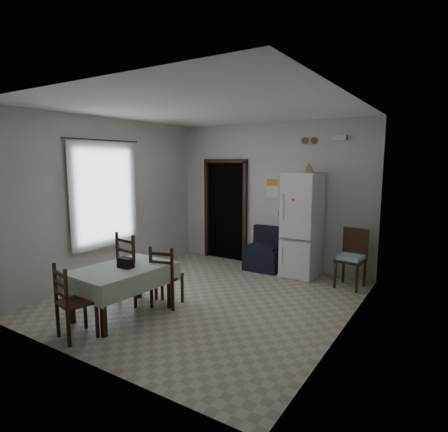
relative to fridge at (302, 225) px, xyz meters
name	(u,v)px	position (x,y,z in m)	size (l,w,h in m)	color
ground	(207,298)	(-0.81, -1.93, -0.97)	(4.50, 4.50, 0.00)	#B4AA93
ceiling	(206,109)	(-0.81, -1.93, 1.93)	(4.20, 4.50, 0.02)	white
wall_back	(270,196)	(-0.81, 0.32, 0.48)	(4.20, 0.02, 2.90)	beige
wall_front	(79,230)	(-0.81, -4.18, 0.48)	(4.20, 0.02, 2.90)	beige
wall_left	(112,199)	(-2.91, -1.93, 0.48)	(0.02, 4.50, 2.90)	beige
wall_right	(347,218)	(1.29, -1.93, 0.48)	(0.02, 4.50, 2.90)	beige
doorway	(231,210)	(-1.86, 0.52, 0.09)	(1.06, 0.52, 2.22)	black
window_recess	(101,195)	(-2.96, -2.13, 0.58)	(0.10, 1.20, 1.60)	silver
curtain	(105,195)	(-2.85, -2.13, 0.58)	(0.02, 1.45, 1.85)	silver
curtain_rod	(103,140)	(-2.84, -2.13, 1.53)	(0.02, 0.02, 1.60)	black
calendar	(272,187)	(-0.76, 0.31, 0.65)	(0.28, 0.02, 0.40)	white
calendar_image	(272,182)	(-0.76, 0.30, 0.75)	(0.24, 0.01, 0.14)	orange
light_switch	(277,213)	(-0.66, 0.31, 0.13)	(0.08, 0.02, 0.12)	beige
vent_left	(305,141)	(-0.11, 0.30, 1.55)	(0.12, 0.12, 0.03)	#513C20
vent_right	(314,140)	(0.07, 0.30, 1.55)	(0.12, 0.12, 0.03)	#513C20
emergency_light	(340,138)	(0.54, 0.28, 1.58)	(0.25, 0.07, 0.09)	white
fridge	(302,225)	(0.00, 0.00, 0.00)	(0.63, 0.63, 1.93)	white
tan_cone	(308,167)	(0.07, 0.05, 1.06)	(0.23, 0.23, 0.18)	tan
navy_seat	(265,249)	(-0.76, 0.00, -0.55)	(0.69, 0.67, 0.84)	black
corner_chair	(351,259)	(0.95, -0.20, -0.47)	(0.43, 0.43, 1.00)	black
dining_table	(123,291)	(-1.43, -3.08, -0.62)	(0.88, 1.33, 0.69)	#ACC1A5
black_bag	(126,263)	(-1.37, -3.06, -0.21)	(0.21, 0.13, 0.14)	black
dining_chair_far_left	(137,267)	(-1.66, -2.58, -0.42)	(0.47, 0.47, 1.09)	black
dining_chair_far_right	(167,275)	(-1.15, -2.47, -0.50)	(0.40, 0.40, 0.92)	black
dining_chair_near_head	(76,301)	(-1.39, -3.85, -0.50)	(0.40, 0.40, 0.93)	black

